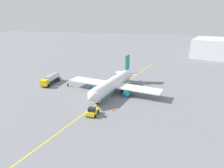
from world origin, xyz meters
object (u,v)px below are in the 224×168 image
Objects in this scene: airplane at (113,84)px; safety_cone_nose at (113,109)px; fuel_tanker at (51,79)px; refueling_worker at (68,84)px; pushback_tug at (92,111)px.

airplane reaches higher than safety_cone_nose.
fuel_tanker is 7.09m from refueling_worker.
safety_cone_nose is at bearing 15.12° from airplane.
airplane reaches higher than pushback_tug.
pushback_tug is 5.64× the size of safety_cone_nose.
pushback_tug is 23.88m from refueling_worker.
pushback_tug is 5.69m from safety_cone_nose.
safety_cone_nose is at bearing 54.18° from refueling_worker.
safety_cone_nose is (-3.89, 4.10, -0.69)m from pushback_tug.
pushback_tug is at bearing 40.74° from refueling_worker.
pushback_tug is (16.13, -0.79, -1.72)m from airplane.
airplane is at bearing -164.88° from safety_cone_nose.
airplane is 23.54m from fuel_tanker.
airplane is 47.74× the size of safety_cone_nose.
safety_cone_nose is (14.20, 19.68, -0.50)m from refueling_worker.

